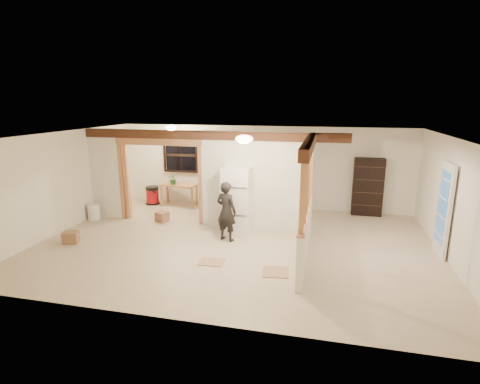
% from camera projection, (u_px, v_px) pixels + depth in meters
% --- Properties ---
extents(floor, '(9.00, 6.50, 0.01)m').
position_uv_depth(floor, '(236.00, 244.00, 8.72)').
color(floor, '#C0AE8F').
rests_on(floor, ground).
extents(ceiling, '(9.00, 6.50, 0.01)m').
position_uv_depth(ceiling, '(236.00, 135.00, 8.12)').
color(ceiling, white).
extents(wall_back, '(9.00, 0.01, 2.50)m').
position_uv_depth(wall_back, '(261.00, 167.00, 11.49)').
color(wall_back, white).
rests_on(wall_back, floor).
extents(wall_front, '(9.00, 0.01, 2.50)m').
position_uv_depth(wall_front, '(182.00, 243.00, 5.35)').
color(wall_front, white).
rests_on(wall_front, floor).
extents(wall_left, '(0.01, 6.50, 2.50)m').
position_uv_depth(wall_left, '(63.00, 182.00, 9.42)').
color(wall_left, white).
rests_on(wall_left, floor).
extents(wall_right, '(0.01, 6.50, 2.50)m').
position_uv_depth(wall_right, '(456.00, 203.00, 7.42)').
color(wall_right, white).
rests_on(wall_right, floor).
extents(partition_left_stub, '(0.90, 0.12, 2.50)m').
position_uv_depth(partition_left_stub, '(106.00, 174.00, 10.45)').
color(partition_left_stub, white).
rests_on(partition_left_stub, floor).
extents(partition_center, '(2.80, 0.12, 2.50)m').
position_uv_depth(partition_center, '(255.00, 181.00, 9.51)').
color(partition_center, white).
rests_on(partition_center, floor).
extents(doorway_frame, '(2.46, 0.14, 2.20)m').
position_uv_depth(doorway_frame, '(161.00, 182.00, 10.12)').
color(doorway_frame, '#B87B4D').
rests_on(doorway_frame, floor).
extents(header_beam_back, '(7.00, 0.18, 0.22)m').
position_uv_depth(header_beam_back, '(209.00, 135.00, 9.51)').
color(header_beam_back, '#502C1B').
rests_on(header_beam_back, ceiling).
extents(header_beam_right, '(0.18, 3.30, 0.22)m').
position_uv_depth(header_beam_right, '(309.00, 145.00, 7.42)').
color(header_beam_right, '#502C1B').
rests_on(header_beam_right, ceiling).
extents(pony_wall, '(0.12, 3.20, 1.00)m').
position_uv_depth(pony_wall, '(305.00, 234.00, 7.87)').
color(pony_wall, white).
rests_on(pony_wall, floor).
extents(stud_partition, '(0.14, 3.20, 1.32)m').
position_uv_depth(stud_partition, '(308.00, 180.00, 7.59)').
color(stud_partition, '#B87B4D').
rests_on(stud_partition, pony_wall).
extents(window_back, '(1.12, 0.10, 1.10)m').
position_uv_depth(window_back, '(181.00, 155.00, 11.92)').
color(window_back, black).
rests_on(window_back, wall_back).
extents(french_door, '(0.12, 0.86, 2.00)m').
position_uv_depth(french_door, '(444.00, 210.00, 7.88)').
color(french_door, white).
rests_on(french_door, floor).
extents(ceiling_dome_main, '(0.36, 0.36, 0.16)m').
position_uv_depth(ceiling_dome_main, '(244.00, 139.00, 7.59)').
color(ceiling_dome_main, '#FFEABF').
rests_on(ceiling_dome_main, ceiling).
extents(ceiling_dome_util, '(0.32, 0.32, 0.14)m').
position_uv_depth(ceiling_dome_util, '(171.00, 127.00, 10.86)').
color(ceiling_dome_util, '#FFEABF').
rests_on(ceiling_dome_util, ceiling).
extents(hanging_bulb, '(0.07, 0.07, 0.07)m').
position_uv_depth(hanging_bulb, '(178.00, 141.00, 10.16)').
color(hanging_bulb, '#FFD88C').
rests_on(hanging_bulb, ceiling).
extents(refrigerator, '(0.69, 0.67, 1.67)m').
position_uv_depth(refrigerator, '(237.00, 200.00, 9.32)').
color(refrigerator, white).
rests_on(refrigerator, floor).
extents(woman, '(0.60, 0.49, 1.43)m').
position_uv_depth(woman, '(226.00, 211.00, 8.76)').
color(woman, black).
rests_on(woman, floor).
extents(work_table, '(1.18, 0.74, 0.69)m').
position_uv_depth(work_table, '(179.00, 195.00, 11.80)').
color(work_table, '#B87B4D').
rests_on(work_table, floor).
extents(potted_plant, '(0.37, 0.34, 0.34)m').
position_uv_depth(potted_plant, '(173.00, 179.00, 11.62)').
color(potted_plant, '#275F26').
rests_on(potted_plant, work_table).
extents(shop_vac, '(0.53, 0.53, 0.58)m').
position_uv_depth(shop_vac, '(152.00, 195.00, 11.99)').
color(shop_vac, maroon).
rests_on(shop_vac, floor).
extents(bookshelf, '(0.83, 0.28, 1.67)m').
position_uv_depth(bookshelf, '(368.00, 187.00, 10.70)').
color(bookshelf, black).
rests_on(bookshelf, floor).
extents(bucket, '(0.43, 0.43, 0.42)m').
position_uv_depth(bucket, '(94.00, 212.00, 10.44)').
color(bucket, silver).
rests_on(bucket, floor).
extents(box_util_a, '(0.45, 0.41, 0.34)m').
position_uv_depth(box_util_a, '(211.00, 213.00, 10.50)').
color(box_util_a, '#956548').
rests_on(box_util_a, floor).
extents(box_util_b, '(0.37, 0.37, 0.27)m').
position_uv_depth(box_util_b, '(162.00, 217.00, 10.28)').
color(box_util_b, '#956548').
rests_on(box_util_b, floor).
extents(box_front, '(0.40, 0.37, 0.27)m').
position_uv_depth(box_front, '(71.00, 237.00, 8.72)').
color(box_front, '#956548').
rests_on(box_front, floor).
extents(floor_panel_near, '(0.55, 0.55, 0.02)m').
position_uv_depth(floor_panel_near, '(276.00, 272.00, 7.24)').
color(floor_panel_near, tan).
rests_on(floor_panel_near, floor).
extents(floor_panel_far, '(0.52, 0.42, 0.02)m').
position_uv_depth(floor_panel_far, '(211.00, 262.00, 7.69)').
color(floor_panel_far, tan).
rests_on(floor_panel_far, floor).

